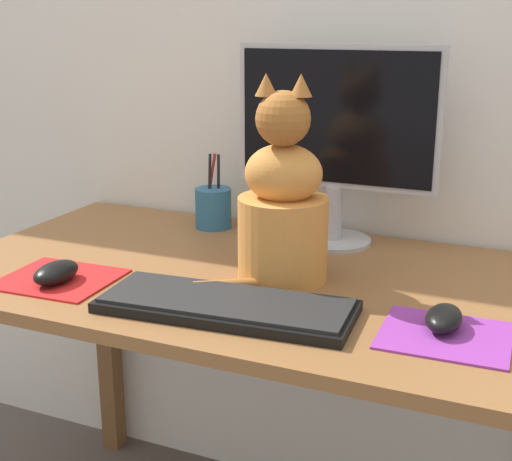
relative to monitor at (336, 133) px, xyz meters
The scene contains 10 objects.
wall_back 0.30m from the monitor, 115.75° to the left, with size 7.00×0.04×2.50m.
desk 0.43m from the monitor, 103.58° to the right, with size 1.30×0.70×0.73m.
monitor is the anchor object (origin of this frame).
keyboard 0.51m from the monitor, 96.34° to the right, with size 0.45×0.20×0.02m.
mousepad_left 0.65m from the monitor, 133.40° to the right, with size 0.22×0.20×0.00m.
mousepad_right 0.57m from the monitor, 52.00° to the right, with size 0.21×0.18×0.00m.
computer_mouse_left 0.65m from the monitor, 131.32° to the right, with size 0.06×0.11×0.04m.
computer_mouse_right 0.54m from the monitor, 51.21° to the right, with size 0.06×0.10×0.04m.
cat 0.28m from the monitor, 94.49° to the right, with size 0.23×0.25×0.39m.
pen_cup 0.36m from the monitor, behind, with size 0.09×0.09×0.18m.
Camera 1 is at (0.51, -1.22, 1.22)m, focal length 50.00 mm.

